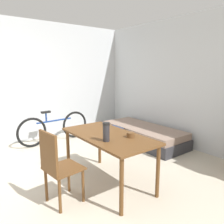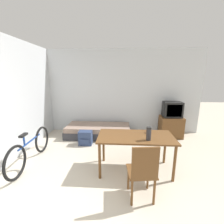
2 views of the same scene
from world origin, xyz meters
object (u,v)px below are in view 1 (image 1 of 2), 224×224
object	(u,v)px
daybed	(143,134)
wooden_chair	(57,165)
mate_bowl	(130,135)
backpack	(114,136)
bicycle	(55,128)
thermos_flask	(106,131)
dining_table	(108,140)

from	to	relation	value
daybed	wooden_chair	size ratio (longest dim) A/B	2.14
mate_bowl	backpack	xyz separation A→B (m)	(-1.54, 0.91, -0.57)
bicycle	backpack	bearing A→B (deg)	45.10
bicycle	mate_bowl	world-z (taller)	mate_bowl
wooden_chair	thermos_flask	distance (m)	0.72
bicycle	thermos_flask	world-z (taller)	thermos_flask
daybed	dining_table	world-z (taller)	dining_table
mate_bowl	thermos_flask	bearing A→B (deg)	-100.62
daybed	dining_table	bearing A→B (deg)	-59.65
dining_table	thermos_flask	world-z (taller)	thermos_flask
thermos_flask	backpack	size ratio (longest dim) A/B	0.62
daybed	bicycle	distance (m)	2.01
daybed	dining_table	size ratio (longest dim) A/B	1.38
wooden_chair	backpack	world-z (taller)	wooden_chair
wooden_chair	thermos_flask	world-z (taller)	thermos_flask
bicycle	thermos_flask	size ratio (longest dim) A/B	6.92
wooden_chair	backpack	xyz separation A→B (m)	(-1.30, 1.87, -0.33)
dining_table	thermos_flask	xyz separation A→B (m)	(0.21, -0.18, 0.22)
wooden_chair	mate_bowl	distance (m)	1.01
mate_bowl	bicycle	bearing A→B (deg)	-178.85
thermos_flask	mate_bowl	bearing A→B (deg)	79.38
bicycle	daybed	bearing A→B (deg)	52.27
bicycle	mate_bowl	size ratio (longest dim) A/B	16.15
thermos_flask	mate_bowl	world-z (taller)	thermos_flask
bicycle	mate_bowl	distance (m)	2.53
daybed	bicycle	world-z (taller)	bicycle
backpack	dining_table	bearing A→B (deg)	-40.74
wooden_chair	bicycle	bearing A→B (deg)	158.18
dining_table	mate_bowl	world-z (taller)	mate_bowl
daybed	thermos_flask	distance (m)	2.34
dining_table	thermos_flask	size ratio (longest dim) A/B	5.95
dining_table	backpack	size ratio (longest dim) A/B	3.70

